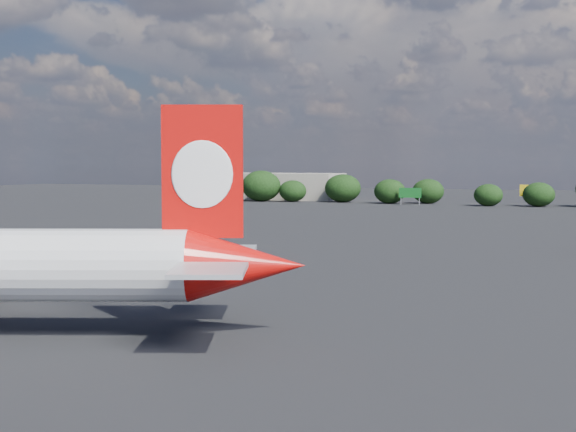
% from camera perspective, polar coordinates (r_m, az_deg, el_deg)
% --- Properties ---
extents(ground, '(500.00, 500.00, 0.00)m').
position_cam_1_polar(ground, '(99.80, 2.27, -2.65)').
color(ground, black).
rests_on(ground, ground).
extents(terminal_building, '(42.00, 16.00, 8.00)m').
position_cam_1_polar(terminal_building, '(246.12, -1.06, 2.14)').
color(terminal_building, gray).
rests_on(terminal_building, ground).
extents(highway_sign, '(6.00, 0.30, 4.50)m').
position_cam_1_polar(highway_sign, '(215.56, 8.68, 1.62)').
color(highway_sign, '#125D1E').
rests_on(highway_sign, ground).
extents(billboard_yellow, '(5.00, 0.30, 5.50)m').
position_cam_1_polar(billboard_yellow, '(216.15, 16.81, 1.71)').
color(billboard_yellow, yellow).
rests_on(billboard_yellow, ground).
extents(horizon_treeline, '(206.22, 16.51, 9.14)m').
position_cam_1_polar(horizon_treeline, '(213.95, 17.22, 1.75)').
color(horizon_treeline, black).
rests_on(horizon_treeline, ground).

